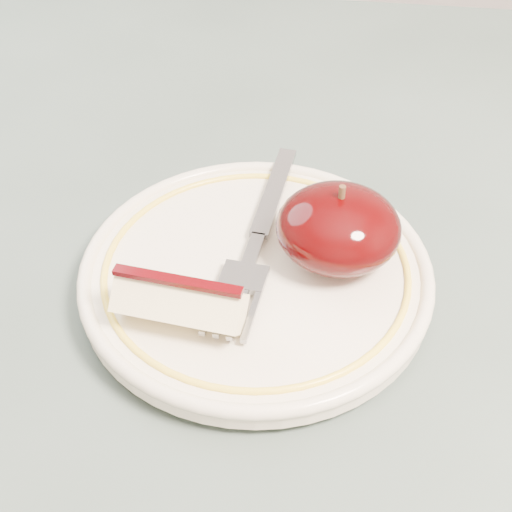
# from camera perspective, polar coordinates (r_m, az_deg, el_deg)

# --- Properties ---
(table) EXTENTS (0.90, 0.90, 0.75)m
(table) POSITION_cam_1_polar(r_m,az_deg,el_deg) (0.51, -3.94, -10.44)
(table) COLOR brown
(table) RESTS_ON ground
(plate) EXTENTS (0.22, 0.22, 0.02)m
(plate) POSITION_cam_1_polar(r_m,az_deg,el_deg) (0.44, -0.00, -1.34)
(plate) COLOR beige
(plate) RESTS_ON table
(apple_half) EXTENTS (0.08, 0.07, 0.05)m
(apple_half) POSITION_cam_1_polar(r_m,az_deg,el_deg) (0.43, 6.60, 2.25)
(apple_half) COLOR black
(apple_half) RESTS_ON plate
(apple_wedge) EXTENTS (0.08, 0.04, 0.03)m
(apple_wedge) POSITION_cam_1_polar(r_m,az_deg,el_deg) (0.39, -6.13, -3.68)
(apple_wedge) COLOR beige
(apple_wedge) RESTS_ON plate
(fork) EXTENTS (0.04, 0.18, 0.00)m
(fork) POSITION_cam_1_polar(r_m,az_deg,el_deg) (0.45, 0.15, 1.52)
(fork) COLOR gray
(fork) RESTS_ON plate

